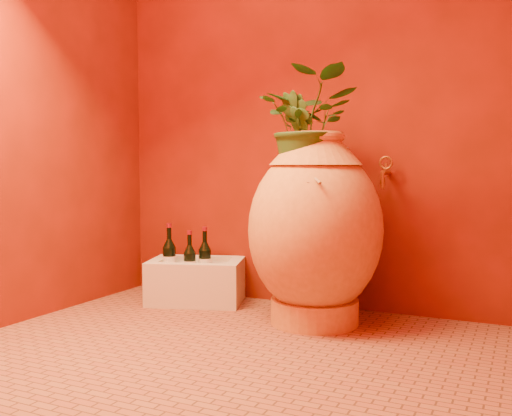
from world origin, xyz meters
The scene contains 11 objects.
floor centered at (0.00, 0.00, 0.00)m, with size 2.50×2.50×0.00m, color brown.
wall_back centered at (0.00, 1.00, 1.25)m, with size 2.50×0.02×2.50m, color #5A1505.
wall_left centered at (-1.25, 0.00, 1.25)m, with size 0.02×2.00×2.50m, color #5A1505.
amphora centered at (0.18, 0.61, 0.50)m, with size 0.91×0.91×1.01m.
stone_basin centered at (-0.64, 0.75, 0.13)m, with size 0.65×0.55×0.26m.
wine_bottle_a centered at (-0.58, 0.76, 0.26)m, with size 0.08×0.08×0.32m.
wine_bottle_b centered at (-0.64, 0.68, 0.25)m, with size 0.08×0.08×0.31m.
wine_bottle_c centered at (-0.81, 0.70, 0.27)m, with size 0.08×0.08×0.34m.
wall_tap centered at (0.48, 0.91, 0.81)m, with size 0.08×0.16×0.18m.
plant_main centered at (0.16, 0.60, 1.05)m, with size 0.51×0.44×0.56m, color #224719.
plant_side centered at (0.13, 0.53, 0.98)m, with size 0.25×0.20×0.45m, color #224719.
Camera 1 is at (1.19, -2.21, 0.82)m, focal length 40.00 mm.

